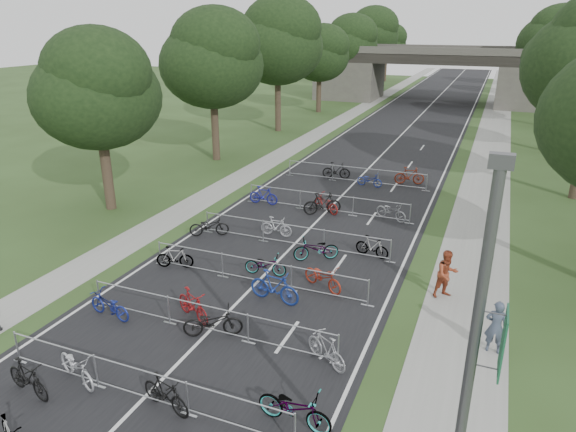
{
  "coord_description": "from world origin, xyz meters",
  "views": [
    {
      "loc": [
        8.17,
        -5.58,
        9.92
      ],
      "look_at": [
        -0.63,
        15.96,
        1.1
      ],
      "focal_mm": 32.0,
      "sensor_mm": 36.0,
      "label": 1
    }
  ],
  "objects_px": {
    "lamppost": "(470,385)",
    "pedestrian_a": "(496,327)",
    "overpass_bridge": "(436,75)",
    "pedestrian_b": "(447,274)"
  },
  "relations": [
    {
      "from": "pedestrian_a",
      "to": "pedestrian_b",
      "type": "height_order",
      "value": "pedestrian_b"
    },
    {
      "from": "pedestrian_b",
      "to": "overpass_bridge",
      "type": "bearing_deg",
      "value": 59.08
    },
    {
      "from": "overpass_bridge",
      "to": "lamppost",
      "type": "xyz_separation_m",
      "value": [
        8.33,
        -63.0,
        0.75
      ]
    },
    {
      "from": "lamppost",
      "to": "pedestrian_b",
      "type": "height_order",
      "value": "lamppost"
    },
    {
      "from": "lamppost",
      "to": "pedestrian_a",
      "type": "height_order",
      "value": "lamppost"
    },
    {
      "from": "lamppost",
      "to": "pedestrian_b",
      "type": "xyz_separation_m",
      "value": [
        -1.16,
        10.81,
        -3.33
      ]
    },
    {
      "from": "lamppost",
      "to": "pedestrian_a",
      "type": "relative_size",
      "value": 4.52
    },
    {
      "from": "pedestrian_a",
      "to": "lamppost",
      "type": "bearing_deg",
      "value": 85.72
    },
    {
      "from": "overpass_bridge",
      "to": "pedestrian_a",
      "type": "distance_m",
      "value": 56.04
    },
    {
      "from": "pedestrian_a",
      "to": "pedestrian_b",
      "type": "distance_m",
      "value": 3.56
    }
  ]
}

